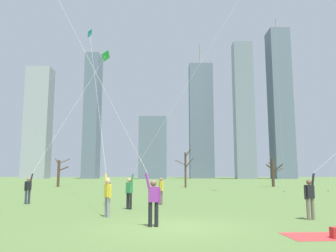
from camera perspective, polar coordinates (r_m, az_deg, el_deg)
The scene contains 17 objects.
ground_plane at distance 12.25m, azimuth 0.12°, elevation -16.77°, with size 400.00×400.00×0.00m, color #5B7A3D.
kite_flyer_foreground_left_teal at distance 16.52m, azimuth -11.05°, elevation -6.07°, with size 4.54×13.60×14.39m.
kite_flyer_foreground_right_purple at distance 12.32m, azimuth -10.94°, elevation 4.08°, with size 9.88×1.89×19.26m.
kite_flyer_midfield_left_white at distance 17.57m, azimuth -2.04°, elevation -3.04°, with size 12.02×4.48×20.17m.
kite_flyer_midfield_right_green at distance 25.30m, azimuth -19.19°, elevation -3.25°, with size 2.71×13.29×14.69m.
bystander_strolling_midfield at distance 20.73m, azimuth -10.44°, elevation -10.59°, with size 0.33×0.46×1.62m.
bystander_far_off_by_trees at distance 20.67m, azimuth -1.43°, elevation -10.73°, with size 0.29×0.49×1.62m.
picnic_spot at distance 11.30m, azimuth 25.43°, elevation -16.26°, with size 1.89×1.52×0.31m.
bare_tree_leftmost at distance 51.74m, azimuth -18.26°, elevation -7.34°, with size 2.47×1.75×4.16m.
bare_tree_far_right_edge at distance 51.96m, azimuth 17.18°, elevation -7.43°, with size 2.75×2.23×4.07m.
bare_tree_center at distance 46.63m, azimuth 2.78°, elevation -7.11°, with size 2.57×1.54×5.24m.
skyline_tall_tower at distance 141.57m, azimuth 18.29°, elevation 3.76°, with size 7.79×8.52×65.26m.
skyline_wide_slab at distance 137.08m, azimuth 12.51°, elevation 2.78°, with size 7.55×5.77×54.72m.
skyline_mid_tower_right at distance 131.36m, azimuth -2.82°, elevation -3.72°, with size 10.64×8.02×23.93m.
skyline_mid_tower_left at distance 147.71m, azimuth 5.41°, elevation 0.97°, with size 10.22×6.85×60.01m.
skyline_slender_spire at distance 149.46m, azimuth -21.44°, elevation 0.61°, with size 9.96×7.24×46.28m.
skyline_short_annex at distance 143.97m, azimuth -12.95°, elevation 1.73°, with size 5.70×9.61×52.04m.
Camera 1 is at (-0.07, -12.11, 1.84)m, focal length 35.89 mm.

